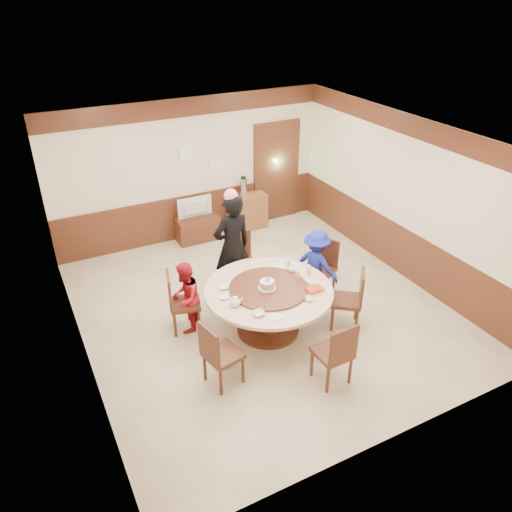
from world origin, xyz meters
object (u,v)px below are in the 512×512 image
banquet_table (268,301)px  shrimp_platter (315,290)px  person_red (186,298)px  tv_stand (197,228)px  person_standing (232,247)px  birthday_cake (267,284)px  thermos (243,187)px  television (196,208)px  side_cabinet (247,212)px  person_blue (316,265)px

banquet_table → shrimp_platter: 0.71m
banquet_table → person_red: size_ratio=1.67×
shrimp_platter → tv_stand: bearing=96.2°
banquet_table → tv_stand: (0.15, 3.30, -0.28)m
person_standing → person_red: 1.21m
birthday_cake → thermos: size_ratio=0.68×
birthday_cake → banquet_table: bearing=18.9°
television → shrimp_platter: bearing=95.7°
tv_stand → shrimp_platter: bearing=-83.8°
tv_stand → banquet_table: bearing=-92.7°
banquet_table → person_standing: size_ratio=1.04×
banquet_table → person_standing: 1.21m
person_red → side_cabinet: size_ratio=1.42×
person_red → birthday_cake: person_red is taller
birthday_cake → thermos: thermos is taller
banquet_table → shrimp_platter: shrimp_platter is taller
banquet_table → tv_stand: 3.31m
person_blue → tv_stand: person_blue is taller
person_red → shrimp_platter: (1.62, -0.98, 0.21)m
shrimp_platter → television: television is taller
shrimp_platter → side_cabinet: 3.80m
person_standing → thermos: size_ratio=4.77×
banquet_table → person_blue: 1.23m
person_blue → thermos: size_ratio=3.20×
birthday_cake → shrimp_platter: 0.69m
banquet_table → shrimp_platter: bearing=-34.2°
banquet_table → person_blue: bearing=22.1°
person_red → television: (1.22, 2.69, 0.14)m
person_red → birthday_cake: 1.24m
shrimp_platter → side_cabinet: shrimp_platter is taller
person_blue → television: (-0.98, 2.84, 0.10)m
tv_stand → person_blue: bearing=-70.9°
person_standing → birthday_cake: (0.02, -1.16, -0.06)m
person_standing → birthday_cake: size_ratio=6.98×
person_red → birthday_cake: bearing=93.6°
person_standing → tv_stand: size_ratio=2.13×
shrimp_platter → side_cabinet: size_ratio=0.38×
banquet_table → television: bearing=87.3°
shrimp_platter → side_cabinet: (0.75, 3.70, -0.40)m
person_blue → side_cabinet: bearing=-30.6°
birthday_cake → television: (0.18, 3.31, -0.14)m
birthday_cake → tv_stand: 3.37m
person_red → side_cabinet: person_red is taller
person_standing → television: person_standing is taller
birthday_cake → thermos: bearing=69.5°
shrimp_platter → television: bearing=96.2°
person_blue → side_cabinet: size_ratio=1.52×
banquet_table → television: 3.31m
person_blue → birthday_cake: size_ratio=4.69×
tv_stand → television: (0.00, 0.00, 0.46)m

